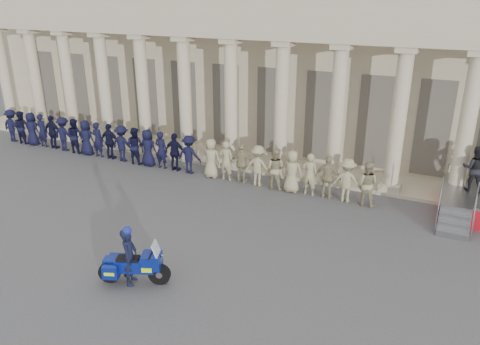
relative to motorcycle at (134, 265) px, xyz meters
name	(u,v)px	position (x,y,z in m)	size (l,w,h in m)	color
ground	(164,243)	(-0.61, 2.40, -0.62)	(90.00, 90.00, 0.00)	#454548
building	(302,60)	(-0.61, 17.15, 3.91)	(40.00, 12.50, 9.00)	tan
officer_rank	(156,149)	(-5.22, 8.65, 0.34)	(21.64, 0.72, 1.90)	black
motorcycle	(134,265)	(0.00, 0.00, 0.00)	(2.11, 1.29, 1.42)	black
rider	(129,256)	(-0.11, -0.05, 0.34)	(0.66, 0.78, 1.93)	black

